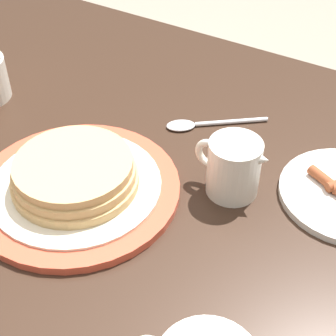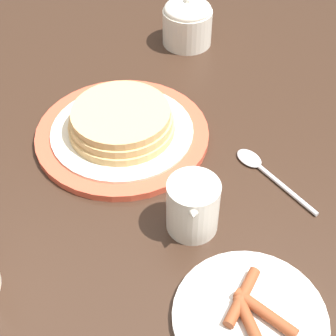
# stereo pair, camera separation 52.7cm
# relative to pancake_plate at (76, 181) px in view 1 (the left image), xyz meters

# --- Properties ---
(dining_table) EXTENTS (1.22, 1.07, 0.74)m
(dining_table) POSITION_rel_pancake_plate_xyz_m (0.03, 0.04, -0.13)
(dining_table) COLOR #332116
(dining_table) RESTS_ON ground_plane
(pancake_plate) EXTENTS (0.28, 0.28, 0.06)m
(pancake_plate) POSITION_rel_pancake_plate_xyz_m (0.00, 0.00, 0.00)
(pancake_plate) COLOR #DB5138
(pancake_plate) RESTS_ON dining_table
(creamer_pitcher) EXTENTS (0.11, 0.07, 0.09)m
(creamer_pitcher) POSITION_rel_pancake_plate_xyz_m (-0.17, -0.11, 0.02)
(creamer_pitcher) COLOR silver
(creamer_pitcher) RESTS_ON dining_table
(spoon) EXTENTS (0.14, 0.12, 0.01)m
(spoon) POSITION_rel_pancake_plate_xyz_m (-0.06, -0.22, -0.02)
(spoon) COLOR silver
(spoon) RESTS_ON dining_table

